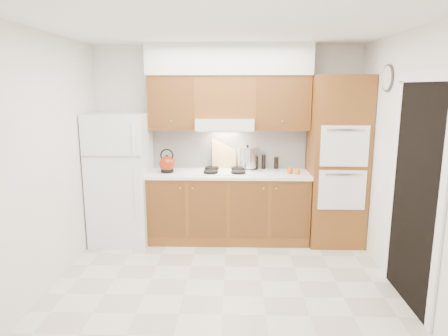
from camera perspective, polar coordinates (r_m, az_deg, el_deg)
name	(u,v)px	position (r m, az deg, el deg)	size (l,w,h in m)	color
floor	(224,280)	(4.49, 0.03, -15.72)	(3.60, 3.60, 0.00)	beige
ceiling	(224,29)	(4.03, 0.04, 19.29)	(3.60, 3.60, 0.00)	white
wall_back	(227,142)	(5.54, 0.45, 3.69)	(3.60, 0.02, 2.60)	white
wall_left	(50,162)	(4.49, -23.61, 0.85)	(0.02, 3.00, 2.60)	white
wall_right	(403,163)	(4.40, 24.18, 0.61)	(0.02, 3.00, 2.60)	white
fridge	(121,178)	(5.48, -14.49, -1.45)	(0.75, 0.72, 1.72)	white
base_cabinets	(228,207)	(5.43, 0.64, -5.66)	(2.11, 0.60, 0.90)	brown
countertop	(229,174)	(5.30, 0.65, -0.84)	(2.13, 0.62, 0.04)	white
backsplash	(229,148)	(5.54, 0.71, 2.85)	(2.11, 0.03, 0.56)	white
oven_cabinet	(337,161)	(5.42, 15.79, 0.93)	(0.70, 0.65, 2.20)	brown
upper_cab_left	(173,103)	(5.39, -7.29, 9.25)	(0.63, 0.33, 0.70)	brown
upper_cab_right	(281,103)	(5.36, 8.19, 9.22)	(0.73, 0.33, 0.70)	brown
range_hood	(225,124)	(5.29, 0.14, 6.31)	(0.75, 0.45, 0.15)	silver
upper_cab_over_hood	(225,97)	(5.33, 0.15, 10.12)	(0.75, 0.33, 0.55)	brown
soffit	(229,60)	(5.32, 0.71, 15.24)	(2.13, 0.36, 0.40)	silver
cooktop	(225,172)	(5.32, 0.11, -0.51)	(0.74, 0.50, 0.01)	white
doorway	(415,197)	(4.13, 25.57, -3.72)	(0.02, 0.90, 2.10)	black
wall_clock	(388,78)	(4.84, 22.35, 11.80)	(0.30, 0.30, 0.02)	#3F3833
kettle	(167,164)	(5.32, -8.14, 0.58)	(0.21, 0.21, 0.21)	maroon
cutting_board	(224,154)	(5.52, 0.00, 1.98)	(0.33, 0.02, 0.44)	tan
stock_pot	(247,157)	(5.48, 3.34, 1.53)	(0.26, 0.26, 0.27)	silver
condiment_a	(264,162)	(5.55, 5.68, 0.89)	(0.05, 0.05, 0.19)	black
condiment_b	(256,163)	(5.50, 4.61, 0.75)	(0.06, 0.06, 0.18)	black
condiment_c	(276,163)	(5.57, 7.47, 0.73)	(0.06, 0.06, 0.16)	black
orange_near	(297,172)	(5.26, 10.45, -0.51)	(0.07, 0.07, 0.07)	orange
orange_far	(290,170)	(5.30, 9.41, -0.35)	(0.08, 0.08, 0.08)	#E45E0C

